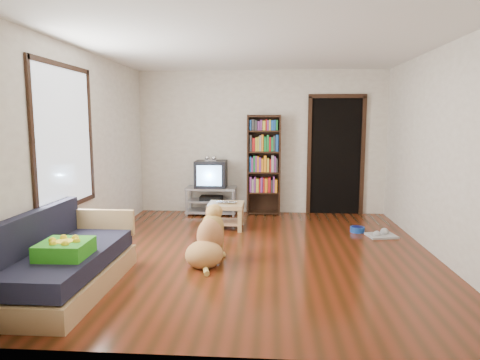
# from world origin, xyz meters

# --- Properties ---
(ground) EXTENTS (5.00, 5.00, 0.00)m
(ground) POSITION_xyz_m (0.00, 0.00, 0.00)
(ground) COLOR #5B210F
(ground) RESTS_ON ground
(ceiling) EXTENTS (5.00, 5.00, 0.00)m
(ceiling) POSITION_xyz_m (0.00, 0.00, 2.60)
(ceiling) COLOR white
(ceiling) RESTS_ON ground
(wall_back) EXTENTS (4.50, 0.00, 4.50)m
(wall_back) POSITION_xyz_m (0.00, 2.50, 1.30)
(wall_back) COLOR silver
(wall_back) RESTS_ON ground
(wall_front) EXTENTS (4.50, 0.00, 4.50)m
(wall_front) POSITION_xyz_m (0.00, -2.50, 1.30)
(wall_front) COLOR silver
(wall_front) RESTS_ON ground
(wall_left) EXTENTS (0.00, 5.00, 5.00)m
(wall_left) POSITION_xyz_m (-2.25, 0.00, 1.30)
(wall_left) COLOR silver
(wall_left) RESTS_ON ground
(wall_right) EXTENTS (0.00, 5.00, 5.00)m
(wall_right) POSITION_xyz_m (2.25, 0.00, 1.30)
(wall_right) COLOR silver
(wall_right) RESTS_ON ground
(green_cushion) EXTENTS (0.45, 0.45, 0.15)m
(green_cushion) POSITION_xyz_m (-1.75, -1.60, 0.49)
(green_cushion) COLOR green
(green_cushion) RESTS_ON sofa
(laptop) EXTENTS (0.35, 0.27, 0.02)m
(laptop) POSITION_xyz_m (-0.53, 1.22, 0.41)
(laptop) COLOR silver
(laptop) RESTS_ON coffee_table
(dog_bowl) EXTENTS (0.22, 0.22, 0.08)m
(dog_bowl) POSITION_xyz_m (1.51, 1.14, 0.04)
(dog_bowl) COLOR #16409A
(dog_bowl) RESTS_ON ground
(grey_rag) EXTENTS (0.45, 0.39, 0.03)m
(grey_rag) POSITION_xyz_m (1.81, 0.89, 0.01)
(grey_rag) COLOR #ACACAC
(grey_rag) RESTS_ON ground
(window) EXTENTS (0.03, 1.46, 1.70)m
(window) POSITION_xyz_m (-2.23, -0.50, 1.50)
(window) COLOR white
(window) RESTS_ON wall_left
(doorway) EXTENTS (1.03, 0.05, 2.19)m
(doorway) POSITION_xyz_m (1.35, 2.48, 1.12)
(doorway) COLOR black
(doorway) RESTS_ON wall_back
(tv_stand) EXTENTS (0.90, 0.45, 0.50)m
(tv_stand) POSITION_xyz_m (-0.90, 2.25, 0.27)
(tv_stand) COLOR #99999E
(tv_stand) RESTS_ON ground
(crt_tv) EXTENTS (0.55, 0.52, 0.58)m
(crt_tv) POSITION_xyz_m (-0.90, 2.27, 0.74)
(crt_tv) COLOR black
(crt_tv) RESTS_ON tv_stand
(bookshelf) EXTENTS (0.60, 0.30, 1.80)m
(bookshelf) POSITION_xyz_m (0.05, 2.34, 1.00)
(bookshelf) COLOR black
(bookshelf) RESTS_ON ground
(sofa) EXTENTS (0.80, 1.80, 0.80)m
(sofa) POSITION_xyz_m (-1.87, -1.38, 0.26)
(sofa) COLOR tan
(sofa) RESTS_ON ground
(coffee_table) EXTENTS (0.55, 0.55, 0.40)m
(coffee_table) POSITION_xyz_m (-0.53, 1.25, 0.28)
(coffee_table) COLOR tan
(coffee_table) RESTS_ON ground
(dog) EXTENTS (0.55, 0.87, 0.71)m
(dog) POSITION_xyz_m (-0.56, -0.44, 0.26)
(dog) COLOR #BF7949
(dog) RESTS_ON ground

